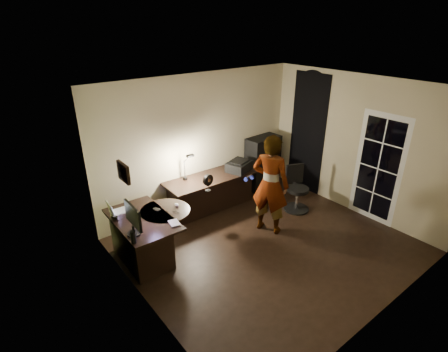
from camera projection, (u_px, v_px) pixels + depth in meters
floor at (268, 246)px, 6.06m from camera, size 4.50×4.00×0.01m
ceiling at (278, 88)px, 4.93m from camera, size 4.50×4.00×0.01m
wall_back at (200, 142)px, 6.93m from camera, size 4.50×0.01×2.70m
wall_front at (396, 231)px, 4.06m from camera, size 4.50×0.01×2.70m
wall_left at (141, 223)px, 4.23m from camera, size 0.01×4.00×2.70m
wall_right at (355, 145)px, 6.76m from camera, size 0.01×4.00×2.70m
green_wall_overlay at (142, 222)px, 4.23m from camera, size 0.00×4.00×2.70m
arched_doorway at (307, 134)px, 7.59m from camera, size 0.01×0.90×2.60m
french_door at (378, 169)px, 6.48m from camera, size 0.02×0.92×2.10m
framed_picture at (123, 172)px, 4.36m from camera, size 0.04×0.30×0.25m
desk_left at (144, 239)px, 5.59m from camera, size 0.84×1.34×0.76m
desk_right at (213, 193)px, 7.08m from camera, size 1.98×0.74×0.74m
cabinet at (263, 162)px, 7.94m from camera, size 0.82×0.44×1.20m
laptop_stand at (120, 214)px, 5.46m from camera, size 0.25×0.23×0.09m
laptop at (119, 206)px, 5.40m from camera, size 0.31×0.29×0.20m
monitor at (133, 224)px, 4.96m from camera, size 0.12×0.51×0.33m
mouse at (177, 205)px, 5.78m from camera, size 0.06×0.10×0.04m
phone at (157, 209)px, 5.67m from camera, size 0.09×0.14×0.01m
pen at (176, 212)px, 5.59m from camera, size 0.07×0.12×0.01m
speaker at (133, 237)px, 4.80m from camera, size 0.08×0.08×0.19m
notepad at (174, 223)px, 5.30m from camera, size 0.18×0.22×0.01m
desk_fan at (208, 183)px, 6.29m from camera, size 0.23×0.15×0.33m
headphones at (249, 178)px, 6.76m from camera, size 0.22×0.14×0.09m
printer at (239, 166)px, 7.14m from camera, size 0.60×0.53×0.22m
desk_lamp at (184, 165)px, 6.65m from camera, size 0.23×0.31×0.62m
office_chair at (298, 189)px, 7.01m from camera, size 0.68×0.68×0.92m
person at (270, 185)px, 6.15m from camera, size 0.67×0.78×1.84m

